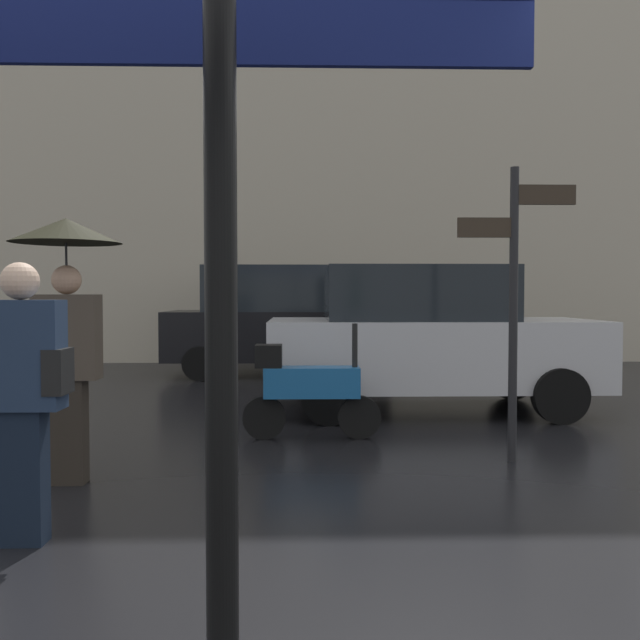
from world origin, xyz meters
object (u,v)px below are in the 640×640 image
pedestrian_with_bag (24,385)px  street_signpost (514,283)px  parked_scooter (307,387)px  parked_car_left (274,321)px  parked_car_right (426,337)px  pedestrian_with_umbrella (67,292)px

pedestrian_with_bag → street_signpost: (3.65, 1.98, 0.66)m
street_signpost → parked_scooter: bearing=151.7°
pedestrian_with_bag → parked_car_left: parked_car_left is taller
parked_car_left → street_signpost: street_signpost is taller
pedestrian_with_bag → parked_car_right: parked_car_right is taller
pedestrian_with_bag → street_signpost: street_signpost is taller
pedestrian_with_umbrella → street_signpost: size_ratio=0.80×
parked_car_right → pedestrian_with_umbrella: bearing=-126.5°
pedestrian_with_umbrella → street_signpost: bearing=34.3°
parked_car_left → street_signpost: size_ratio=1.54×
parked_car_right → pedestrian_with_bag: bearing=-115.4°
parked_car_right → street_signpost: street_signpost is taller
parked_scooter → parked_car_left: (-0.60, 5.86, 0.48)m
pedestrian_with_umbrella → parked_car_left: pedestrian_with_umbrella is taller
pedestrian_with_umbrella → parked_scooter: 2.76m
parked_scooter → parked_car_left: size_ratio=0.35×
parked_car_left → parked_car_right: (2.19, -4.15, -0.06)m
pedestrian_with_umbrella → street_signpost: street_signpost is taller
parked_scooter → parked_car_right: parked_car_right is taller
pedestrian_with_umbrella → parked_car_right: (3.54, 3.37, -0.59)m
pedestrian_with_bag → parked_car_left: (1.16, 8.87, 0.05)m
parked_car_right → street_signpost: bearing=-73.7°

